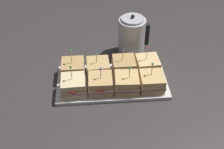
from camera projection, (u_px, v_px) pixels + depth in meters
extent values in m
plane|color=#383333|center=(112.00, 83.00, 1.43)|extent=(6.00, 6.00, 0.00)
cube|color=silver|center=(112.00, 83.00, 1.42)|extent=(0.55, 0.27, 0.01)
cube|color=silver|center=(112.00, 81.00, 1.42)|extent=(0.55, 0.27, 0.01)
cube|color=beige|center=(74.00, 89.00, 1.35)|extent=(0.12, 0.12, 0.03)
cube|color=tan|center=(74.00, 86.00, 1.33)|extent=(0.12, 0.12, 0.01)
cube|color=beige|center=(73.00, 85.00, 1.33)|extent=(0.12, 0.12, 0.01)
cylinder|color=red|center=(73.00, 87.00, 1.31)|extent=(0.09, 0.09, 0.00)
cube|color=beige|center=(73.00, 81.00, 1.31)|extent=(0.12, 0.12, 0.03)
cylinder|color=tan|center=(71.00, 74.00, 1.28)|extent=(0.00, 0.01, 0.08)
sphere|color=green|center=(70.00, 67.00, 1.26)|extent=(0.01, 0.01, 0.01)
cube|color=tan|center=(101.00, 88.00, 1.36)|extent=(0.11, 0.11, 0.03)
cube|color=tan|center=(101.00, 85.00, 1.34)|extent=(0.12, 0.12, 0.01)
cube|color=beige|center=(101.00, 83.00, 1.34)|extent=(0.12, 0.12, 0.01)
cylinder|color=red|center=(101.00, 85.00, 1.32)|extent=(0.09, 0.09, 0.00)
cube|color=tan|center=(100.00, 80.00, 1.32)|extent=(0.11, 0.11, 0.03)
cylinder|color=tan|center=(101.00, 74.00, 1.29)|extent=(0.00, 0.00, 0.07)
sphere|color=blue|center=(100.00, 69.00, 1.27)|extent=(0.01, 0.01, 0.01)
cube|color=tan|center=(127.00, 87.00, 1.36)|extent=(0.12, 0.12, 0.03)
cube|color=#B26B60|center=(127.00, 84.00, 1.35)|extent=(0.12, 0.12, 0.01)
cube|color=beige|center=(127.00, 82.00, 1.34)|extent=(0.12, 0.12, 0.01)
cylinder|color=red|center=(127.00, 84.00, 1.32)|extent=(0.07, 0.07, 0.00)
cube|color=#E0B771|center=(127.00, 79.00, 1.33)|extent=(0.12, 0.12, 0.03)
cylinder|color=tan|center=(129.00, 74.00, 1.30)|extent=(0.00, 0.00, 0.07)
sphere|color=green|center=(130.00, 68.00, 1.27)|extent=(0.01, 0.01, 0.01)
cube|color=tan|center=(151.00, 85.00, 1.37)|extent=(0.11, 0.11, 0.03)
cube|color=#B26B60|center=(152.00, 82.00, 1.36)|extent=(0.12, 0.12, 0.01)
cube|color=beige|center=(152.00, 81.00, 1.35)|extent=(0.12, 0.12, 0.01)
cube|color=#E0B771|center=(152.00, 78.00, 1.34)|extent=(0.11, 0.11, 0.03)
cylinder|color=tan|center=(152.00, 70.00, 1.32)|extent=(0.00, 0.01, 0.07)
sphere|color=green|center=(153.00, 64.00, 1.29)|extent=(0.01, 0.01, 0.01)
cube|color=tan|center=(74.00, 72.00, 1.44)|extent=(0.11, 0.11, 0.03)
cube|color=#B26B60|center=(73.00, 69.00, 1.43)|extent=(0.12, 0.12, 0.01)
cube|color=beige|center=(73.00, 68.00, 1.42)|extent=(0.12, 0.12, 0.01)
cube|color=tan|center=(73.00, 65.00, 1.41)|extent=(0.11, 0.11, 0.03)
cylinder|color=tan|center=(71.00, 57.00, 1.38)|extent=(0.00, 0.01, 0.09)
sphere|color=green|center=(71.00, 51.00, 1.35)|extent=(0.01, 0.01, 0.01)
cube|color=tan|center=(98.00, 72.00, 1.45)|extent=(0.12, 0.12, 0.03)
cube|color=#B26B60|center=(98.00, 69.00, 1.43)|extent=(0.12, 0.12, 0.01)
cube|color=beige|center=(98.00, 67.00, 1.43)|extent=(0.12, 0.12, 0.01)
cube|color=tan|center=(98.00, 64.00, 1.42)|extent=(0.12, 0.12, 0.03)
cylinder|color=tan|center=(97.00, 59.00, 1.39)|extent=(0.00, 0.01, 0.07)
sphere|color=green|center=(96.00, 54.00, 1.37)|extent=(0.01, 0.01, 0.01)
cube|color=tan|center=(124.00, 70.00, 1.46)|extent=(0.11, 0.11, 0.03)
cube|color=#B26B60|center=(124.00, 67.00, 1.44)|extent=(0.12, 0.12, 0.01)
cube|color=beige|center=(124.00, 65.00, 1.44)|extent=(0.12, 0.12, 0.01)
cylinder|color=red|center=(124.00, 67.00, 1.42)|extent=(0.08, 0.08, 0.00)
cube|color=tan|center=(124.00, 62.00, 1.42)|extent=(0.11, 0.11, 0.03)
cylinder|color=tan|center=(123.00, 56.00, 1.39)|extent=(0.00, 0.01, 0.08)
sphere|color=blue|center=(123.00, 50.00, 1.37)|extent=(0.01, 0.01, 0.01)
cube|color=#DBB77A|center=(147.00, 69.00, 1.47)|extent=(0.12, 0.12, 0.03)
cube|color=#B26B60|center=(147.00, 66.00, 1.45)|extent=(0.12, 0.12, 0.01)
cube|color=beige|center=(148.00, 64.00, 1.45)|extent=(0.12, 0.12, 0.01)
cube|color=#E8C281|center=(148.00, 61.00, 1.43)|extent=(0.12, 0.12, 0.03)
cylinder|color=tan|center=(147.00, 54.00, 1.40)|extent=(0.00, 0.01, 0.08)
sphere|color=red|center=(148.00, 48.00, 1.37)|extent=(0.01, 0.01, 0.01)
cylinder|color=#B7BABF|center=(132.00, 37.00, 1.56)|extent=(0.15, 0.15, 0.21)
cylinder|color=#B7BABF|center=(133.00, 19.00, 1.49)|extent=(0.12, 0.12, 0.01)
sphere|color=black|center=(133.00, 16.00, 1.48)|extent=(0.02, 0.02, 0.02)
cube|color=black|center=(147.00, 34.00, 1.56)|extent=(0.02, 0.02, 0.13)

